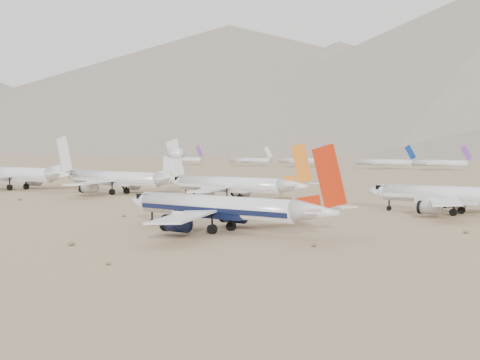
{
  "coord_description": "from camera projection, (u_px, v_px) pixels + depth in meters",
  "views": [
    {
      "loc": [
        75.2,
        -86.54,
        15.51
      ],
      "look_at": [
        -21.03,
        44.21,
        7.0
      ],
      "focal_mm": 50.0,
      "sensor_mm": 36.0,
      "label": 1
    }
  ],
  "objects": [
    {
      "name": "distant_storage_row",
      "position": [
        465.0,
        164.0,
        400.6
      ],
      "size": [
        484.6,
        58.66,
        14.37
      ],
      "color": "silver",
      "rests_on": "ground"
    },
    {
      "name": "row2_white_trijet",
      "position": [
        122.0,
        179.0,
        209.18
      ],
      "size": [
        49.0,
        47.89,
        17.36
      ],
      "color": "white",
      "rests_on": "ground"
    },
    {
      "name": "desert_scrub",
      "position": [
        120.0,
        266.0,
        83.78
      ],
      "size": [
        280.51,
        121.67,
        0.63
      ],
      "color": "brown",
      "rests_on": "ground"
    },
    {
      "name": "main_airliner",
      "position": [
        225.0,
        208.0,
        118.16
      ],
      "size": [
        44.71,
        43.67,
        15.78
      ],
      "color": "white",
      "rests_on": "ground"
    },
    {
      "name": "row2_orange_tail",
      "position": [
        235.0,
        185.0,
        182.26
      ],
      "size": [
        45.24,
        44.25,
        16.14
      ],
      "color": "white",
      "rests_on": "ground"
    },
    {
      "name": "row2_gold_tail",
      "position": [
        460.0,
        196.0,
        147.71
      ],
      "size": [
        42.61,
        41.67,
        15.17
      ],
      "color": "white",
      "rests_on": "ground"
    },
    {
      "name": "ground",
      "position": [
        186.0,
        235.0,
        114.93
      ],
      "size": [
        7000.0,
        7000.0,
        0.0
      ],
      "primitive_type": "plane",
      "color": "#83664C",
      "rests_on": "ground"
    },
    {
      "name": "row2_white_twin",
      "position": [
        19.0,
        175.0,
        230.42
      ],
      "size": [
        51.94,
        50.82,
        18.56
      ],
      "color": "white",
      "rests_on": "ground"
    }
  ]
}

